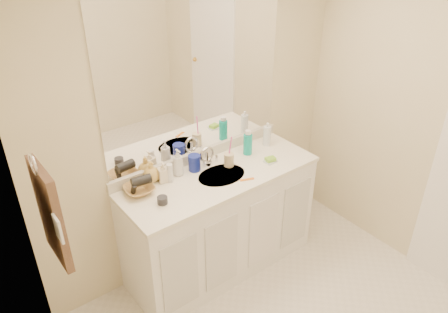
% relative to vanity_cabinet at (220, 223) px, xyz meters
% --- Properties ---
extents(wall_back, '(2.60, 0.02, 2.40)m').
position_rel_vanity_cabinet_xyz_m(wall_back, '(0.00, 0.28, 0.77)').
color(wall_back, beige).
rests_on(wall_back, floor).
extents(vanity_cabinet, '(1.50, 0.55, 0.85)m').
position_rel_vanity_cabinet_xyz_m(vanity_cabinet, '(0.00, 0.00, 0.00)').
color(vanity_cabinet, white).
rests_on(vanity_cabinet, floor).
extents(countertop, '(1.52, 0.57, 0.03)m').
position_rel_vanity_cabinet_xyz_m(countertop, '(0.00, 0.00, 0.44)').
color(countertop, white).
rests_on(countertop, vanity_cabinet).
extents(backsplash, '(1.52, 0.03, 0.08)m').
position_rel_vanity_cabinet_xyz_m(backsplash, '(0.00, 0.26, 0.50)').
color(backsplash, silver).
rests_on(backsplash, countertop).
extents(sink_basin, '(0.37, 0.37, 0.02)m').
position_rel_vanity_cabinet_xyz_m(sink_basin, '(0.00, -0.02, 0.44)').
color(sink_basin, beige).
rests_on(sink_basin, countertop).
extents(faucet, '(0.02, 0.02, 0.11)m').
position_rel_vanity_cabinet_xyz_m(faucet, '(0.00, 0.16, 0.51)').
color(faucet, silver).
rests_on(faucet, countertop).
extents(mirror, '(1.48, 0.01, 1.20)m').
position_rel_vanity_cabinet_xyz_m(mirror, '(0.00, 0.27, 1.14)').
color(mirror, white).
rests_on(mirror, wall_back).
extents(blue_mug, '(0.10, 0.10, 0.12)m').
position_rel_vanity_cabinet_xyz_m(blue_mug, '(-0.12, 0.16, 0.52)').
color(blue_mug, navy).
rests_on(blue_mug, countertop).
extents(tan_cup, '(0.08, 0.08, 0.10)m').
position_rel_vanity_cabinet_xyz_m(tan_cup, '(0.13, 0.05, 0.51)').
color(tan_cup, beige).
rests_on(tan_cup, countertop).
extents(toothbrush, '(0.02, 0.04, 0.19)m').
position_rel_vanity_cabinet_xyz_m(toothbrush, '(0.14, 0.05, 0.60)').
color(toothbrush, '#F03FAD').
rests_on(toothbrush, tan_cup).
extents(mouthwash_bottle, '(0.08, 0.08, 0.17)m').
position_rel_vanity_cabinet_xyz_m(mouthwash_bottle, '(0.35, 0.11, 0.54)').
color(mouthwash_bottle, '#0DA698').
rests_on(mouthwash_bottle, countertop).
extents(clear_pump_bottle, '(0.07, 0.07, 0.16)m').
position_rel_vanity_cabinet_xyz_m(clear_pump_bottle, '(0.57, 0.12, 0.54)').
color(clear_pump_bottle, white).
rests_on(clear_pump_bottle, countertop).
extents(soap_dish, '(0.10, 0.08, 0.01)m').
position_rel_vanity_cabinet_xyz_m(soap_dish, '(0.41, -0.10, 0.46)').
color(soap_dish, silver).
rests_on(soap_dish, countertop).
extents(green_soap, '(0.09, 0.07, 0.03)m').
position_rel_vanity_cabinet_xyz_m(green_soap, '(0.41, -0.10, 0.48)').
color(green_soap, '#81C830').
rests_on(green_soap, soap_dish).
extents(orange_comb, '(0.11, 0.06, 0.00)m').
position_rel_vanity_cabinet_xyz_m(orange_comb, '(0.11, -0.18, 0.46)').
color(orange_comb, orange).
rests_on(orange_comb, countertop).
extents(dark_jar, '(0.08, 0.08, 0.05)m').
position_rel_vanity_cabinet_xyz_m(dark_jar, '(-0.52, -0.06, 0.48)').
color(dark_jar, '#28272D').
rests_on(dark_jar, countertop).
extents(extra_white_bottle, '(0.05, 0.05, 0.14)m').
position_rel_vanity_cabinet_xyz_m(extra_white_bottle, '(-0.34, 0.14, 0.53)').
color(extra_white_bottle, white).
rests_on(extra_white_bottle, countertop).
extents(soap_bottle_white, '(0.08, 0.08, 0.21)m').
position_rel_vanity_cabinet_xyz_m(soap_bottle_white, '(-0.24, 0.18, 0.56)').
color(soap_bottle_white, white).
rests_on(soap_bottle_white, countertop).
extents(soap_bottle_cream, '(0.08, 0.09, 0.16)m').
position_rel_vanity_cabinet_xyz_m(soap_bottle_cream, '(-0.37, 0.17, 0.53)').
color(soap_bottle_cream, '#F9EACB').
rests_on(soap_bottle_cream, countertop).
extents(soap_bottle_yellow, '(0.15, 0.15, 0.15)m').
position_rel_vanity_cabinet_xyz_m(soap_bottle_yellow, '(-0.44, 0.22, 0.53)').
color(soap_bottle_yellow, '#DFB756').
rests_on(soap_bottle_yellow, countertop).
extents(wicker_basket, '(0.22, 0.22, 0.05)m').
position_rel_vanity_cabinet_xyz_m(wicker_basket, '(-0.58, 0.14, 0.48)').
color(wicker_basket, '#B28648').
rests_on(wicker_basket, countertop).
extents(hair_dryer, '(0.14, 0.09, 0.07)m').
position_rel_vanity_cabinet_xyz_m(hair_dryer, '(-0.56, 0.14, 0.54)').
color(hair_dryer, black).
rests_on(hair_dryer, wicker_basket).
extents(towel_ring, '(0.01, 0.11, 0.11)m').
position_rel_vanity_cabinet_xyz_m(towel_ring, '(-1.27, -0.25, 1.12)').
color(towel_ring, silver).
rests_on(towel_ring, wall_left).
extents(hand_towel, '(0.04, 0.32, 0.55)m').
position_rel_vanity_cabinet_xyz_m(hand_towel, '(-1.25, -0.25, 0.82)').
color(hand_towel, '#443024').
rests_on(hand_towel, towel_ring).
extents(switch_plate, '(0.01, 0.08, 0.13)m').
position_rel_vanity_cabinet_xyz_m(switch_plate, '(-1.27, -0.45, 0.88)').
color(switch_plate, white).
rests_on(switch_plate, wall_left).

